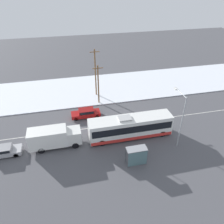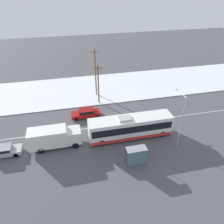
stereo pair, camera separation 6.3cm
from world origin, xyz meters
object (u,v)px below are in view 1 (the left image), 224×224
object	(u,v)px
city_bus	(130,127)
streetlamp	(180,114)
utility_pole_snowlot	(95,72)
box_truck	(54,137)
utility_pole_roadside	(98,84)
sedan_car	(86,113)
parked_car_near_truck	(3,151)
pedestrian_at_stop	(139,149)
bus_shelter	(137,154)

from	to	relation	value
city_bus	streetlamp	distance (m)	7.22
streetlamp	utility_pole_snowlot	size ratio (longest dim) A/B	0.86
box_truck	utility_pole_roadside	xyz separation A→B (m)	(8.02, 10.44, 2.20)
streetlamp	box_truck	bearing A→B (deg)	169.22
sedan_car	utility_pole_snowlot	size ratio (longest dim) A/B	0.52
parked_car_near_truck	utility_pole_snowlot	xyz separation A→B (m)	(14.73, 13.90, 4.01)
parked_car_near_truck	streetlamp	bearing A→B (deg)	-7.11
sedan_car	streetlamp	bearing A→B (deg)	140.02
box_truck	pedestrian_at_stop	distance (m)	11.50
sedan_car	streetlamp	world-z (taller)	streetlamp
bus_shelter	utility_pole_snowlot	size ratio (longest dim) A/B	0.28
pedestrian_at_stop	streetlamp	size ratio (longest dim) A/B	0.23
box_truck	sedan_car	size ratio (longest dim) A/B	1.47
utility_pole_snowlot	pedestrian_at_stop	bearing A→B (deg)	-81.71
box_truck	sedan_car	world-z (taller)	box_truck
box_truck	sedan_car	bearing A→B (deg)	51.23
sedan_car	pedestrian_at_stop	bearing A→B (deg)	117.48
city_bus	utility_pole_snowlot	xyz separation A→B (m)	(-2.71, 13.87, 3.04)
pedestrian_at_stop	box_truck	bearing A→B (deg)	158.26
utility_pole_snowlot	streetlamp	bearing A→B (deg)	-63.30
parked_car_near_truck	bus_shelter	xyz separation A→B (m)	(16.60, -5.52, 0.94)
utility_pole_roadside	bus_shelter	bearing A→B (deg)	-83.28
utility_pole_snowlot	parked_car_near_truck	bearing A→B (deg)	-136.66
box_truck	parked_car_near_truck	bearing A→B (deg)	-177.83
city_bus	box_truck	world-z (taller)	city_bus
utility_pole_roadside	parked_car_near_truck	bearing A→B (deg)	-143.95
parked_car_near_truck	bus_shelter	size ratio (longest dim) A/B	1.82
sedan_car	pedestrian_at_stop	size ratio (longest dim) A/B	2.66
pedestrian_at_stop	sedan_car	bearing A→B (deg)	117.48
sedan_car	streetlamp	size ratio (longest dim) A/B	0.61
box_truck	bus_shelter	bearing A→B (deg)	-30.18
bus_shelter	city_bus	bearing A→B (deg)	81.37
sedan_car	pedestrian_at_stop	world-z (taller)	pedestrian_at_stop
sedan_car	city_bus	bearing A→B (deg)	130.43
city_bus	box_truck	distance (m)	10.77
utility_pole_snowlot	box_truck	bearing A→B (deg)	-120.58
city_bus	pedestrian_at_stop	xyz separation A→B (m)	(-0.10, -4.04, -0.59)
city_bus	utility_pole_snowlot	world-z (taller)	utility_pole_snowlot
city_bus	utility_pole_snowlot	distance (m)	14.46
bus_shelter	pedestrian_at_stop	bearing A→B (deg)	63.87
city_bus	bus_shelter	xyz separation A→B (m)	(-0.84, -5.55, -0.02)
parked_car_near_truck	utility_pole_roadside	xyz separation A→B (m)	(14.69, 10.69, 3.10)
box_truck	utility_pole_roadside	distance (m)	13.35
city_bus	bus_shelter	world-z (taller)	city_bus
box_truck	pedestrian_at_stop	bearing A→B (deg)	-21.74
city_bus	box_truck	bearing A→B (deg)	178.83
city_bus	sedan_car	bearing A→B (deg)	130.43
sedan_car	parked_car_near_truck	size ratio (longest dim) A/B	1.03
parked_car_near_truck	utility_pole_roadside	size ratio (longest dim) A/B	0.63
box_truck	utility_pole_snowlot	distance (m)	16.16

